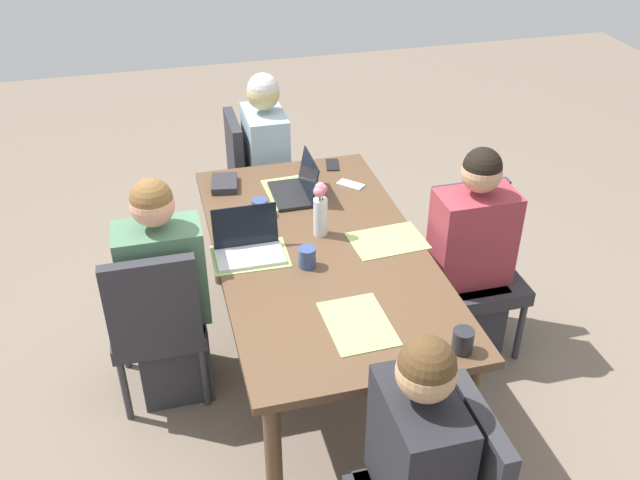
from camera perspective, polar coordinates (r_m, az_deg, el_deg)
ground_plane at (r=3.87m, az=-0.00°, el=-9.86°), size 10.00×10.00×0.00m
dining_table at (r=3.45m, az=-0.00°, el=-1.76°), size 1.90×1.00×0.74m
chair_near_left_near at (r=3.84m, az=12.25°, el=-1.62°), size 0.44×0.44×0.90m
person_near_left_near at (r=3.74m, az=11.95°, el=-2.03°), size 0.36×0.40×1.19m
chair_far_left_mid at (r=3.45m, az=-13.16°, el=-6.19°), size 0.44×0.44×0.90m
person_far_left_mid at (r=3.49m, az=-12.31°, el=-4.96°), size 0.36×0.40×1.19m
chair_head_right_right_near at (r=4.61m, az=-5.37°, el=5.27°), size 0.44×0.44×0.90m
person_head_right_right_near at (r=4.56m, az=-4.33°, el=5.36°), size 0.40×0.36×1.19m
flower_vase at (r=3.44m, az=0.03°, el=2.57°), size 0.07×0.07×0.29m
placemat_near_left_near at (r=3.48m, az=5.49°, el=-0.05°), size 0.28×0.38×0.00m
placemat_far_left_mid at (r=3.37m, az=-5.68°, el=-1.31°), size 0.27×0.37×0.00m
placemat_head_left_left_far at (r=2.96m, az=3.08°, el=-6.77°), size 0.37×0.27×0.00m
placemat_head_right_right_near at (r=3.89m, az=-2.37°, el=3.89°), size 0.37×0.28×0.00m
laptop_far_left_mid at (r=3.37m, az=-5.85°, el=-0.46°), size 0.22×0.32×0.21m
laptop_head_right_right_near at (r=3.84m, az=-1.84°, el=4.23°), size 0.32×0.22×0.21m
coffee_mug_near_left at (r=2.85m, az=11.49°, el=-8.01°), size 0.09×0.09×0.10m
coffee_mug_near_right at (r=3.67m, az=-4.90°, el=2.65°), size 0.09×0.09×0.09m
coffee_mug_centre_left at (r=3.26m, az=-1.05°, el=-1.41°), size 0.08×0.08×0.10m
book_red_cover at (r=3.97m, az=-7.74°, el=4.55°), size 0.22×0.17×0.04m
phone_black at (r=4.18m, az=1.01°, el=6.11°), size 0.16×0.10×0.01m
phone_silver at (r=3.97m, az=2.50°, el=4.51°), size 0.16×0.16×0.01m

